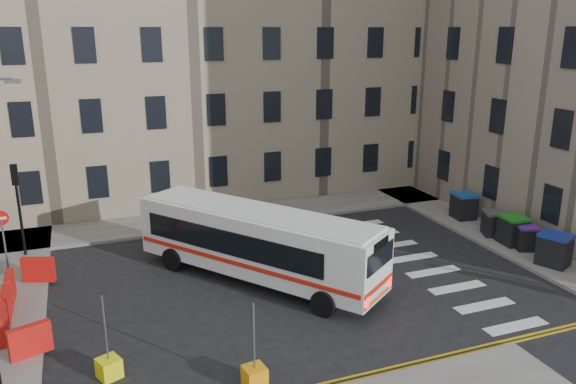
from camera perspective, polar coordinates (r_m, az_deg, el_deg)
ground at (r=23.46m, az=4.70°, el=-8.37°), size 120.00×120.00×0.00m
pavement_north at (r=29.61m, az=-13.23°, el=-3.28°), size 36.00×3.20×0.15m
pavement_east at (r=31.11m, az=16.62°, el=-2.59°), size 2.40×26.00×0.15m
terrace_north at (r=34.79m, az=-17.48°, el=13.65°), size 38.30×10.80×17.20m
traffic_light_nw at (r=26.72m, az=-25.79°, el=-0.34°), size 0.28×0.22×4.10m
no_entry_north at (r=25.10m, az=-27.02°, el=-3.40°), size 0.60×0.08×3.00m
roadworks_barriers at (r=21.83m, az=-25.76°, el=-10.12°), size 1.66×6.26×1.00m
bus at (r=22.37m, az=-3.17°, el=-4.99°), size 8.13×9.90×2.87m
wheelie_bin_a at (r=26.20m, az=25.43°, el=-5.29°), size 1.49×1.57×1.37m
wheelie_bin_b at (r=27.59m, az=22.99°, el=-4.22°), size 1.21×1.28×1.12m
wheelie_bin_c at (r=27.96m, az=21.87°, el=-3.60°), size 1.15×1.29×1.33m
wheelie_bin_d at (r=28.84m, az=20.11°, el=-2.99°), size 1.27×1.34×1.18m
wheelie_bin_e at (r=30.89m, az=17.41°, el=-1.33°), size 1.19×1.32×1.33m
bollard_yellow at (r=17.80m, az=-17.72°, el=-16.66°), size 0.79×0.79×0.60m
bollard_chevron at (r=16.71m, az=-3.41°, el=-18.21°), size 0.68×0.68×0.60m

